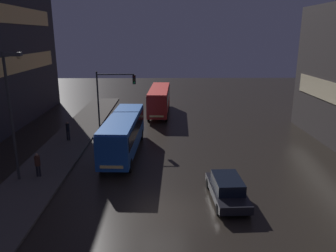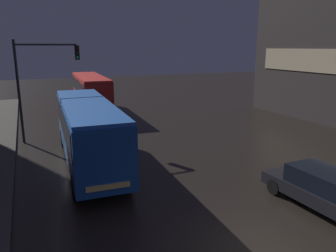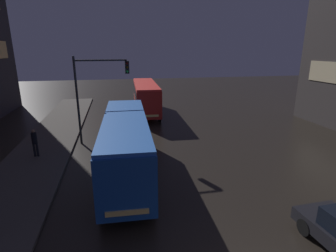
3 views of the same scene
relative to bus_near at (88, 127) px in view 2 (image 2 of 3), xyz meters
name	(u,v)px [view 2 (image 2 of 3)]	position (x,y,z in m)	size (l,w,h in m)	color
bus_near	(88,127)	(0.00, 0.00, 0.00)	(2.85, 10.64, 3.26)	#194793
bus_far	(91,90)	(2.87, 14.54, 0.04)	(2.84, 10.54, 3.32)	#AD1E19
car_taxi	(325,189)	(7.25, -8.27, -1.25)	(2.07, 4.82, 1.47)	black
traffic_light_main	(40,73)	(-1.78, 5.63, 2.35)	(3.86, 0.35, 6.38)	#2D2D2D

